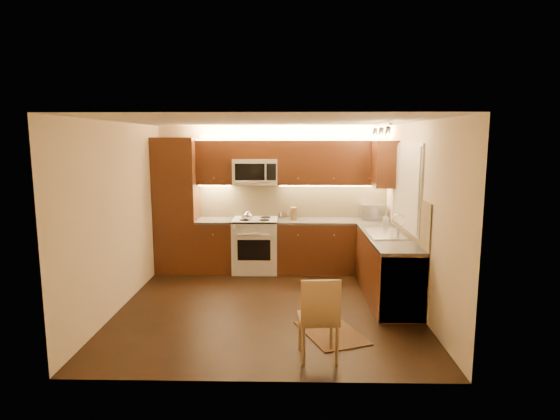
{
  "coord_description": "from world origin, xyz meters",
  "views": [
    {
      "loc": [
        0.29,
        -6.0,
        2.26
      ],
      "look_at": [
        0.15,
        0.55,
        1.25
      ],
      "focal_mm": 29.19,
      "sensor_mm": 36.0,
      "label": 1
    }
  ],
  "objects_px": {
    "toaster_oven": "(373,211)",
    "soap_bottle": "(386,219)",
    "stove": "(255,245)",
    "kettle": "(248,215)",
    "microwave": "(255,172)",
    "dining_chair": "(318,316)",
    "sink": "(386,229)",
    "knife_block": "(294,213)"
  },
  "relations": [
    {
      "from": "sink",
      "to": "dining_chair",
      "type": "distance_m",
      "value": 2.39
    },
    {
      "from": "kettle",
      "to": "toaster_oven",
      "type": "distance_m",
      "value": 2.16
    },
    {
      "from": "sink",
      "to": "toaster_oven",
      "type": "relative_size",
      "value": 1.96
    },
    {
      "from": "sink",
      "to": "toaster_oven",
      "type": "distance_m",
      "value": 1.28
    },
    {
      "from": "microwave",
      "to": "knife_block",
      "type": "height_order",
      "value": "microwave"
    },
    {
      "from": "sink",
      "to": "toaster_oven",
      "type": "bearing_deg",
      "value": 88.45
    },
    {
      "from": "knife_block",
      "to": "stove",
      "type": "bearing_deg",
      "value": 179.66
    },
    {
      "from": "microwave",
      "to": "dining_chair",
      "type": "height_order",
      "value": "microwave"
    },
    {
      "from": "microwave",
      "to": "sink",
      "type": "xyz_separation_m",
      "value": [
        2.0,
        -1.26,
        -0.74
      ]
    },
    {
      "from": "microwave",
      "to": "toaster_oven",
      "type": "xyz_separation_m",
      "value": [
        2.03,
        0.01,
        -0.69
      ]
    },
    {
      "from": "kettle",
      "to": "toaster_oven",
      "type": "relative_size",
      "value": 0.43
    },
    {
      "from": "kettle",
      "to": "toaster_oven",
      "type": "xyz_separation_m",
      "value": [
        2.14,
        0.29,
        0.02
      ]
    },
    {
      "from": "knife_block",
      "to": "soap_bottle",
      "type": "height_order",
      "value": "knife_block"
    },
    {
      "from": "soap_bottle",
      "to": "dining_chair",
      "type": "xyz_separation_m",
      "value": [
        -1.25,
        -2.72,
        -0.55
      ]
    },
    {
      "from": "dining_chair",
      "to": "soap_bottle",
      "type": "bearing_deg",
      "value": 60.73
    },
    {
      "from": "stove",
      "to": "dining_chair",
      "type": "bearing_deg",
      "value": -74.34
    },
    {
      "from": "dining_chair",
      "to": "kettle",
      "type": "bearing_deg",
      "value": 103.6
    },
    {
      "from": "sink",
      "to": "toaster_oven",
      "type": "height_order",
      "value": "toaster_oven"
    },
    {
      "from": "sink",
      "to": "stove",
      "type": "bearing_deg",
      "value": 150.64
    },
    {
      "from": "sink",
      "to": "knife_block",
      "type": "xyz_separation_m",
      "value": [
        -1.34,
        1.18,
        0.03
      ]
    },
    {
      "from": "knife_block",
      "to": "dining_chair",
      "type": "bearing_deg",
      "value": -90.8
    },
    {
      "from": "kettle",
      "to": "knife_block",
      "type": "xyz_separation_m",
      "value": [
        0.77,
        0.19,
        -0.01
      ]
    },
    {
      "from": "microwave",
      "to": "sink",
      "type": "height_order",
      "value": "microwave"
    },
    {
      "from": "microwave",
      "to": "knife_block",
      "type": "relative_size",
      "value": 3.53
    },
    {
      "from": "microwave",
      "to": "dining_chair",
      "type": "bearing_deg",
      "value": -74.95
    },
    {
      "from": "stove",
      "to": "kettle",
      "type": "height_order",
      "value": "kettle"
    },
    {
      "from": "knife_block",
      "to": "microwave",
      "type": "bearing_deg",
      "value": 167.98
    },
    {
      "from": "knife_block",
      "to": "soap_bottle",
      "type": "distance_m",
      "value": 1.56
    },
    {
      "from": "microwave",
      "to": "toaster_oven",
      "type": "bearing_deg",
      "value": 0.37
    },
    {
      "from": "stove",
      "to": "knife_block",
      "type": "height_order",
      "value": "knife_block"
    },
    {
      "from": "kettle",
      "to": "toaster_oven",
      "type": "height_order",
      "value": "toaster_oven"
    },
    {
      "from": "stove",
      "to": "toaster_oven",
      "type": "xyz_separation_m",
      "value": [
        2.03,
        0.15,
        0.57
      ]
    },
    {
      "from": "microwave",
      "to": "sink",
      "type": "relative_size",
      "value": 0.88
    },
    {
      "from": "kettle",
      "to": "soap_bottle",
      "type": "height_order",
      "value": "kettle"
    },
    {
      "from": "stove",
      "to": "soap_bottle",
      "type": "xyz_separation_m",
      "value": [
        2.14,
        -0.46,
        0.54
      ]
    },
    {
      "from": "toaster_oven",
      "to": "soap_bottle",
      "type": "bearing_deg",
      "value": -81.44
    },
    {
      "from": "stove",
      "to": "sink",
      "type": "relative_size",
      "value": 1.07
    },
    {
      "from": "toaster_oven",
      "to": "dining_chair",
      "type": "height_order",
      "value": "toaster_oven"
    },
    {
      "from": "stove",
      "to": "knife_block",
      "type": "relative_size",
      "value": 4.27
    },
    {
      "from": "sink",
      "to": "soap_bottle",
      "type": "xyz_separation_m",
      "value": [
        0.14,
        0.67,
        0.03
      ]
    },
    {
      "from": "knife_block",
      "to": "toaster_oven",
      "type": "bearing_deg",
      "value": -0.89
    },
    {
      "from": "kettle",
      "to": "knife_block",
      "type": "bearing_deg",
      "value": 17.89
    }
  ]
}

